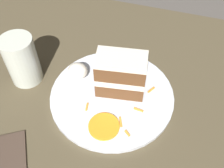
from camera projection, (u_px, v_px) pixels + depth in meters
The scene contains 8 objects.
ground_plane at pixel (125, 127), 0.57m from camera, with size 6.00×6.00×0.00m, color #4C4742.
dining_table at pixel (126, 122), 0.56m from camera, with size 1.16×0.81×0.04m, color #4C422D.
plate at pixel (112, 95), 0.57m from camera, with size 0.27×0.27×0.01m, color silver.
cake_slice at pixel (121, 74), 0.54m from camera, with size 0.11×0.07×0.10m.
cream_dollop at pixel (78, 71), 0.59m from camera, with size 0.04×0.04×0.04m, color silver.
orange_garnish at pixel (104, 126), 0.52m from camera, with size 0.06×0.06×0.00m, color orange.
carrot_shreds_scatter at pixel (126, 111), 0.54m from camera, with size 0.13×0.14×0.00m.
drinking_glass at pixel (23, 63), 0.58m from camera, with size 0.07×0.07×0.11m.
Camera 1 is at (0.06, -0.29, 0.50)m, focal length 42.00 mm.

